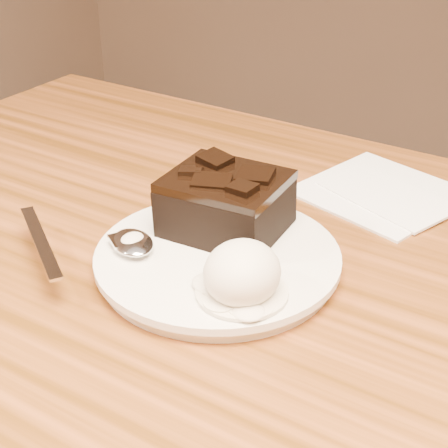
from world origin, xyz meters
The scene contains 8 objects.
plate centered at (-0.12, 0.07, 0.76)m, with size 0.21×0.21×0.02m, color white.
brownie centered at (-0.13, 0.10, 0.79)m, with size 0.10×0.08×0.05m, color black.
ice_cream_scoop centered at (-0.07, 0.02, 0.79)m, with size 0.06×0.06×0.05m, color #F2E9CE.
melt_puddle centered at (-0.07, 0.02, 0.77)m, with size 0.07×0.07×0.00m, color silver.
spoon centered at (-0.18, 0.03, 0.77)m, with size 0.04×0.19×0.01m, color silver, non-canonical shape.
napkin centered at (-0.05, 0.28, 0.75)m, with size 0.14×0.14×0.01m, color white.
crumb_a centered at (-0.06, 0.06, 0.77)m, with size 0.01×0.01×0.00m, color black.
crumb_b centered at (-0.16, 0.07, 0.77)m, with size 0.01×0.01×0.00m, color black.
Camera 1 is at (0.16, -0.36, 1.08)m, focal length 56.61 mm.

